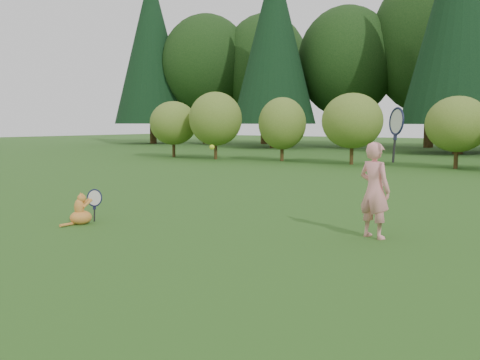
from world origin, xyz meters
The scene contains 5 objects.
ground centered at (0.00, 0.00, 0.00)m, with size 100.00×100.00×0.00m, color #294F16.
shrub_row centered at (0.00, 13.00, 1.40)m, with size 28.00×3.00×2.80m, color #506C21, non-canonical shape.
child centered at (2.20, 1.13, 0.69)m, with size 0.75×0.51×1.96m.
cat centered at (-1.90, -0.49, 0.25)m, with size 0.46×0.70×0.67m.
tennis_ball centered at (-0.02, 0.40, 1.21)m, with size 0.07×0.07×0.07m.
Camera 1 is at (4.81, -5.77, 1.56)m, focal length 40.00 mm.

